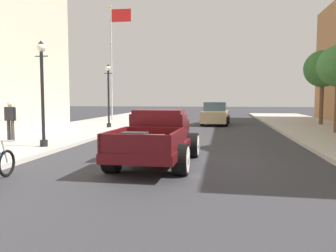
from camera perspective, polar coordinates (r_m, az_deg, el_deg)
The scene contains 8 objects.
ground_plane at distance 10.54m, azimuth 1.68°, elevation -5.91°, with size 140.00×140.00×0.00m, color #333338.
hotrod_truck_maroon at distance 10.31m, azimuth -1.57°, elevation -1.91°, with size 2.28×4.98×1.58m.
car_background_tan at distance 25.24m, azimuth 7.87°, elevation 1.92°, with size 2.08×4.40×1.65m.
pedestrian_sidewalk_left at distance 15.80m, azimuth -24.57°, elevation 1.14°, with size 0.53×0.22×1.65m.
street_lamp_near at distance 13.46m, azimuth -20.03°, elevation 6.29°, with size 0.50×0.32×3.85m.
street_lamp_far at distance 21.47m, azimuth -9.79°, elevation 5.76°, with size 0.50×0.32×3.85m.
flagpole at distance 28.78m, azimuth -8.90°, elevation 12.22°, with size 1.74×0.16×9.16m.
street_tree_third at distance 25.77m, azimuth 24.14°, elevation 8.56°, with size 2.47×2.47×5.00m.
Camera 1 is at (1.29, -10.28, 1.92)m, focal length 36.96 mm.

